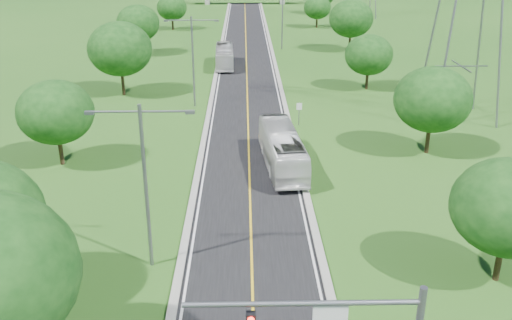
{
  "coord_description": "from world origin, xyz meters",
  "views": [
    {
      "loc": [
        -0.37,
        -17.46,
        18.71
      ],
      "look_at": [
        0.45,
        21.18,
        3.0
      ],
      "focal_mm": 40.0,
      "sensor_mm": 36.0,
      "label": 1
    }
  ],
  "objects": [
    {
      "name": "ground",
      "position": [
        0.0,
        60.0,
        0.0
      ],
      "size": [
        260.0,
        260.0,
        0.0
      ],
      "primitive_type": "plane",
      "color": "#225116",
      "rests_on": "ground"
    },
    {
      "name": "road",
      "position": [
        0.0,
        66.0,
        0.03
      ],
      "size": [
        8.0,
        150.0,
        0.06
      ],
      "primitive_type": "cube",
      "color": "black",
      "rests_on": "ground"
    },
    {
      "name": "curb_left",
      "position": [
        -4.25,
        66.0,
        0.11
      ],
      "size": [
        0.5,
        150.0,
        0.22
      ],
      "primitive_type": "cube",
      "color": "gray",
      "rests_on": "ground"
    },
    {
      "name": "curb_right",
      "position": [
        4.25,
        66.0,
        0.11
      ],
      "size": [
        0.5,
        150.0,
        0.22
      ],
      "primitive_type": "cube",
      "color": "gray",
      "rests_on": "ground"
    },
    {
      "name": "speed_limit_sign",
      "position": [
        5.2,
        37.98,
        1.6
      ],
      "size": [
        0.55,
        0.09,
        2.4
      ],
      "color": "slate",
      "rests_on": "ground"
    },
    {
      "name": "streetlight_near_left",
      "position": [
        -6.0,
        12.0,
        5.94
      ],
      "size": [
        5.9,
        0.25,
        10.0
      ],
      "color": "slate",
      "rests_on": "ground"
    },
    {
      "name": "streetlight_mid_left",
      "position": [
        -6.0,
        45.0,
        5.94
      ],
      "size": [
        5.9,
        0.25,
        10.0
      ],
      "color": "slate",
      "rests_on": "ground"
    },
    {
      "name": "streetlight_far_right",
      "position": [
        6.0,
        78.0,
        5.94
      ],
      "size": [
        5.9,
        0.25,
        10.0
      ],
      "color": "slate",
      "rests_on": "ground"
    },
    {
      "name": "tree_lb",
      "position": [
        -16.0,
        28.0,
        4.64
      ],
      "size": [
        6.3,
        6.3,
        7.33
      ],
      "color": "black",
      "rests_on": "ground"
    },
    {
      "name": "tree_lc",
      "position": [
        -15.0,
        50.0,
        5.58
      ],
      "size": [
        7.56,
        7.56,
        8.79
      ],
      "color": "black",
      "rests_on": "ground"
    },
    {
      "name": "tree_ld",
      "position": [
        -17.0,
        74.0,
        4.95
      ],
      "size": [
        6.72,
        6.72,
        7.82
      ],
      "color": "black",
      "rests_on": "ground"
    },
    {
      "name": "tree_le",
      "position": [
        -14.5,
        98.0,
        4.33
      ],
      "size": [
        5.88,
        5.88,
        6.84
      ],
      "color": "black",
      "rests_on": "ground"
    },
    {
      "name": "tree_ra",
      "position": [
        14.0,
        10.0,
        4.64
      ],
      "size": [
        6.3,
        6.3,
        7.33
      ],
      "color": "black",
      "rests_on": "ground"
    },
    {
      "name": "tree_rb",
      "position": [
        16.0,
        30.0,
        4.95
      ],
      "size": [
        6.72,
        6.72,
        7.82
      ],
      "color": "black",
      "rests_on": "ground"
    },
    {
      "name": "tree_rc",
      "position": [
        15.0,
        52.0,
        4.33
      ],
      "size": [
        5.88,
        5.88,
        6.84
      ],
      "color": "black",
      "rests_on": "ground"
    },
    {
      "name": "tree_rd",
      "position": [
        17.0,
        76.0,
        5.27
      ],
      "size": [
        7.14,
        7.14,
        8.3
      ],
      "color": "black",
      "rests_on": "ground"
    },
    {
      "name": "tree_re",
      "position": [
        14.5,
        100.0,
        4.02
      ],
      "size": [
        5.46,
        5.46,
        6.35
      ],
      "color": "black",
      "rests_on": "ground"
    },
    {
      "name": "bus_outbound",
      "position": [
        2.77,
        26.88,
        1.66
      ],
      "size": [
        3.65,
        11.68,
        3.2
      ],
      "primitive_type": "imported",
      "rotation": [
        0.0,
        0.0,
        3.23
      ],
      "color": "silver",
      "rests_on": "road"
    },
    {
      "name": "bus_inbound",
      "position": [
        -3.2,
        64.97,
        1.52
      ],
      "size": [
        2.79,
        10.57,
        2.92
      ],
      "primitive_type": "imported",
      "rotation": [
        0.0,
        0.0,
        0.03
      ],
      "color": "beige",
      "rests_on": "road"
    }
  ]
}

